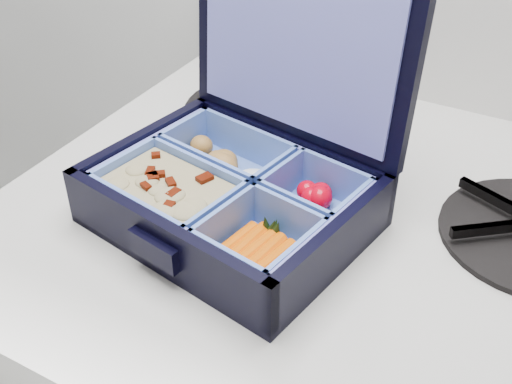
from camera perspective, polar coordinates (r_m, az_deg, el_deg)
The scene contains 3 objects.
bento_box at distance 0.61m, azimuth -2.25°, elevation -0.55°, with size 0.24×0.19×0.06m, color black, non-canonical shape.
burner_grate_rear at distance 0.80m, azimuth 0.30°, elevation 7.71°, with size 0.19×0.19×0.02m, color black.
fork at distance 0.72m, azimuth 4.05°, elevation 3.49°, with size 0.02×0.19×0.01m, color silver, non-canonical shape.
Camera 1 is at (-0.09, 1.17, 1.32)m, focal length 45.00 mm.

